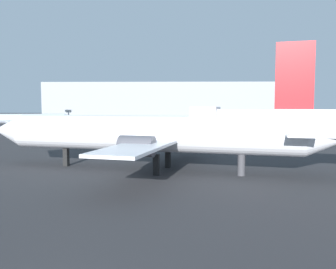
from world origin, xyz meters
TOP-DOWN VIEW (x-y plane):
  - airplane_at_gate at (1.14, 24.30)m, footprint 36.34×25.02m
  - airplane_distant at (-36.31, 80.31)m, footprint 25.82×18.09m
  - jet_bridge at (12.95, 21.06)m, footprint 18.03×6.90m
  - terminal_building at (-1.35, 137.23)m, footprint 97.48×20.43m

SIDE VIEW (x-z plane):
  - airplane_distant at x=-36.31m, z-range -1.04..6.98m
  - airplane_at_gate at x=1.14m, z-range -2.28..9.64m
  - jet_bridge at x=12.95m, z-range 1.61..7.91m
  - terminal_building at x=-1.35m, z-range 0.00..15.82m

